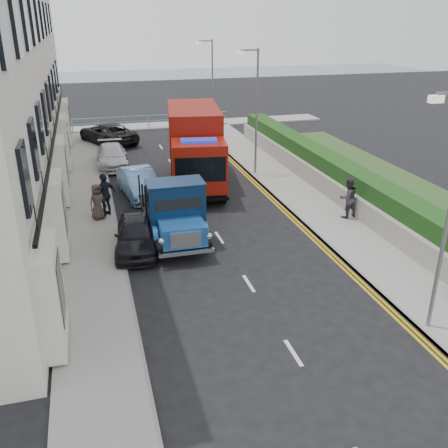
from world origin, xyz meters
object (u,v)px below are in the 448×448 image
lamp_near (447,204)px  bedford_lorry (176,215)px  parked_car_front (136,234)px  lamp_far (211,83)px  red_lorry (195,145)px  lamp_mid (255,105)px

lamp_near → bedford_lorry: (-5.98, 8.02, -2.78)m
bedford_lorry → parked_car_front: 1.74m
lamp_far → red_lorry: lamp_far is taller
lamp_near → parked_car_front: size_ratio=1.76×
red_lorry → parked_car_front: bearing=-109.6°
lamp_far → bedford_lorry: 19.16m
lamp_mid → bedford_lorry: lamp_mid is taller
lamp_mid → lamp_far: bearing=90.0°
lamp_near → red_lorry: 15.79m
lamp_mid → bedford_lorry: size_ratio=1.25×
lamp_far → parked_car_front: size_ratio=1.76×
bedford_lorry → lamp_near: bearing=-52.9°
bedford_lorry → parked_car_front: (-1.64, -0.25, -0.54)m
bedford_lorry → red_lorry: red_lorry is taller
lamp_far → parked_car_front: lamp_far is taller
lamp_far → parked_car_front: bearing=-112.7°
lamp_mid → parked_car_front: 11.70m
lamp_far → red_lorry: (-3.58, -10.73, -1.83)m
red_lorry → lamp_far: bearing=80.2°
lamp_far → bedford_lorry: (-5.98, -17.98, -2.78)m
lamp_near → bedford_lorry: bearing=126.7°
lamp_near → bedford_lorry: 10.38m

